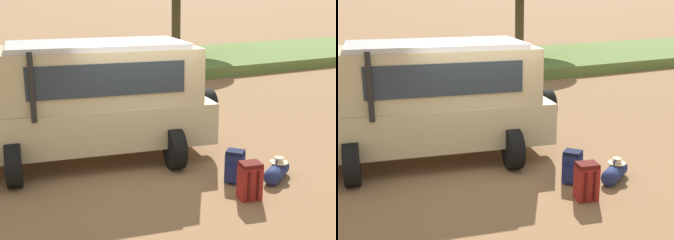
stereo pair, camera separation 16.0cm
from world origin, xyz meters
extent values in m
plane|color=olive|center=(0.00, 0.00, 0.00)|extent=(320.00, 320.00, 0.00)
cube|color=#5B7538|center=(0.00, 10.85, 0.22)|extent=(120.00, 7.00, 0.44)
cube|color=tan|center=(-0.75, 0.84, 0.82)|extent=(5.16, 2.76, 0.84)
cube|color=tan|center=(-0.50, 0.80, 1.79)|extent=(4.08, 2.46, 1.10)
cube|color=#232D38|center=(-2.00, 1.07, 1.74)|extent=(0.34, 1.54, 0.77)
cube|color=#232D38|center=(-0.67, -0.09, 1.84)|extent=(2.90, 0.58, 0.60)
cube|color=#232D38|center=(-0.34, 1.68, 1.84)|extent=(2.90, 0.58, 0.60)
cube|color=#B7B7B7|center=(-0.55, 0.80, 2.39)|extent=(3.68, 2.31, 0.10)
cylinder|color=black|center=(-2.01, 0.09, 1.79)|extent=(0.10, 0.10, 1.25)
cylinder|color=black|center=(-2.42, 0.17, 0.40)|extent=(0.42, 0.84, 0.80)
cylinder|color=black|center=(-2.07, 2.07, 0.40)|extent=(0.42, 0.84, 0.80)
cylinder|color=black|center=(0.57, -0.39, 0.40)|extent=(0.42, 0.84, 0.80)
cylinder|color=black|center=(0.92, 1.52, 0.40)|extent=(0.42, 0.84, 0.80)
cylinder|color=black|center=(1.80, 0.37, 0.97)|extent=(0.35, 0.76, 0.74)
cube|color=maroon|center=(1.00, -2.24, 0.30)|extent=(0.41, 0.35, 0.59)
cube|color=maroon|center=(1.04, -2.06, 0.22)|extent=(0.28, 0.14, 0.32)
cube|color=#4D100E|center=(1.00, -2.24, 0.62)|extent=(0.40, 0.36, 0.07)
cylinder|color=#4D100E|center=(0.89, -2.37, 0.30)|extent=(0.04, 0.04, 0.50)
cylinder|color=#4D100E|center=(1.05, -2.41, 0.30)|extent=(0.04, 0.04, 0.50)
cube|color=navy|center=(1.21, -1.52, 0.27)|extent=(0.40, 0.41, 0.54)
cube|color=navy|center=(1.08, -1.62, 0.20)|extent=(0.22, 0.24, 0.30)
cube|color=black|center=(1.21, -1.52, 0.57)|extent=(0.40, 0.41, 0.07)
cylinder|color=black|center=(1.37, -1.48, 0.27)|extent=(0.04, 0.04, 0.46)
cylinder|color=black|center=(1.28, -1.37, 0.27)|extent=(0.04, 0.04, 0.46)
cylinder|color=navy|center=(1.97, -1.80, 0.15)|extent=(0.70, 0.59, 0.30)
sphere|color=navy|center=(2.24, -1.63, 0.15)|extent=(0.29, 0.29, 0.29)
sphere|color=navy|center=(1.70, -1.97, 0.15)|extent=(0.29, 0.29, 0.29)
torus|color=#121834|center=(1.97, -1.80, 0.32)|extent=(0.15, 0.11, 0.16)
cylinder|color=beige|center=(2.05, -1.74, 0.31)|extent=(0.34, 0.34, 0.02)
cylinder|color=beige|center=(2.05, -1.74, 0.36)|extent=(0.17, 0.17, 0.09)
cylinder|color=brown|center=(7.45, 12.13, 1.71)|extent=(0.44, 0.44, 3.42)
camera|label=1|loc=(-3.63, -8.06, 3.44)|focal=50.00mm
camera|label=2|loc=(-3.48, -8.13, 3.44)|focal=50.00mm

